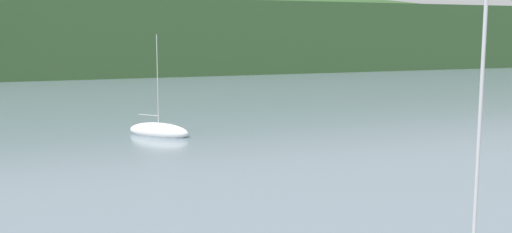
{
  "coord_description": "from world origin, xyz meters",
  "views": [
    {
      "loc": [
        -11.06,
        13.92,
        6.71
      ],
      "look_at": [
        0.0,
        41.02,
        2.61
      ],
      "focal_mm": 41.62,
      "sensor_mm": 36.0,
      "label": 1
    }
  ],
  "objects": [
    {
      "name": "sailboat_far_3",
      "position": [
        -2.37,
        52.33,
        0.27
      ],
      "size": [
        4.11,
        4.39,
        6.98
      ],
      "rotation": [
        0.0,
        0.0,
        5.43
      ],
      "color": "white",
      "rests_on": "ground_plane"
    },
    {
      "name": "wooded_hillside",
      "position": [
        8.24,
        140.38,
        5.09
      ],
      "size": [
        352.0,
        64.74,
        26.11
      ],
      "color": "#2D4C28",
      "rests_on": "ground_plane"
    }
  ]
}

